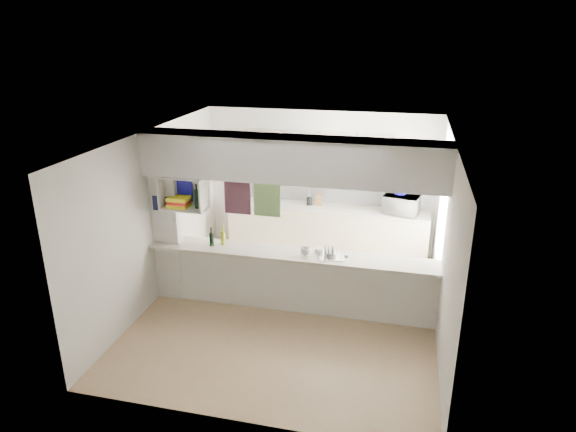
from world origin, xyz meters
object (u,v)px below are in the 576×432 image
(microwave, at_px, (401,205))
(bowl, at_px, (400,193))
(dish_rack, at_px, (331,253))
(wine_bottles, at_px, (217,238))

(microwave, bearing_deg, bowl, -25.70)
(microwave, distance_m, dish_rack, 2.28)
(bowl, height_order, dish_rack, bowl)
(microwave, distance_m, bowl, 0.20)
(microwave, bearing_deg, dish_rack, 81.25)
(bowl, bearing_deg, microwave, -40.22)
(bowl, xyz_separation_m, wine_bottles, (-2.57, -2.08, -0.25))
(dish_rack, relative_size, wine_bottles, 1.33)
(microwave, height_order, dish_rack, microwave)
(microwave, relative_size, dish_rack, 1.45)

